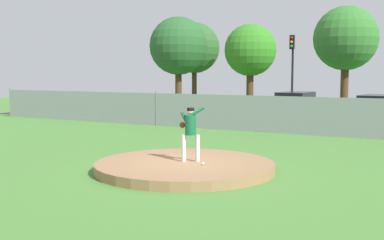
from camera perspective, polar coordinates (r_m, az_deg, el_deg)
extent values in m
plane|color=#4C8438|center=(19.65, 8.04, -2.89)|extent=(80.00, 80.00, 0.00)
cube|color=#2B2B2D|center=(27.68, 14.52, -0.59)|extent=(44.00, 7.00, 0.01)
cylinder|color=#99704C|center=(14.29, -0.86, -5.43)|extent=(5.20, 5.20, 0.27)
cylinder|color=silver|center=(14.28, -0.97, -3.30)|extent=(0.13, 0.13, 0.78)
cylinder|color=silver|center=(14.29, 0.65, -3.29)|extent=(0.13, 0.13, 0.78)
cylinder|color=#145933|center=(14.20, -0.16, -0.59)|extent=(0.32, 0.32, 0.58)
cylinder|color=#145933|center=(14.07, 0.47, 0.93)|extent=(0.47, 0.33, 0.34)
cylinder|color=#145933|center=(14.27, -0.79, 0.06)|extent=(0.29, 0.22, 0.46)
ellipsoid|color=#4C2D14|center=(14.39, -1.10, -0.58)|extent=(0.20, 0.12, 0.18)
sphere|color=tan|center=(14.16, -0.16, 0.97)|extent=(0.20, 0.20, 0.20)
cylinder|color=black|center=(14.16, -0.16, 1.26)|extent=(0.21, 0.21, 0.09)
sphere|color=white|center=(13.82, 1.29, -5.08)|extent=(0.07, 0.07, 0.07)
cube|color=gray|center=(23.30, 11.69, 0.53)|extent=(38.34, 0.03, 1.76)
cylinder|color=slate|center=(34.39, -20.36, 1.94)|extent=(0.07, 0.07, 1.86)
cylinder|color=slate|center=(26.65, -4.20, 1.34)|extent=(0.07, 0.07, 1.86)
cube|color=maroon|center=(28.36, 11.91, 1.04)|extent=(1.79, 4.55, 0.78)
cube|color=black|center=(28.32, 11.94, 2.51)|extent=(1.62, 2.51, 0.68)
cylinder|color=black|center=(29.72, 12.76, 0.46)|extent=(1.78, 0.67, 0.64)
cylinder|color=black|center=(27.08, 10.94, 0.02)|extent=(1.78, 0.67, 0.64)
cube|color=#161E4C|center=(27.31, 20.86, 0.55)|extent=(2.14, 4.46, 0.70)
cube|color=black|center=(27.26, 20.91, 2.01)|extent=(1.87, 2.49, 0.69)
cylinder|color=black|center=(28.65, 21.41, 0.04)|extent=(1.96, 0.76, 0.64)
cylinder|color=black|center=(26.03, 20.19, -0.43)|extent=(1.96, 0.76, 0.64)
cone|color=orange|center=(31.95, 7.37, 0.82)|extent=(0.32, 0.32, 0.55)
cube|color=black|center=(31.97, 7.37, 0.35)|extent=(0.40, 0.40, 0.03)
cylinder|color=black|center=(32.74, 11.57, 5.00)|extent=(0.14, 0.14, 5.28)
cube|color=black|center=(32.63, 11.54, 8.85)|extent=(0.28, 0.24, 0.90)
sphere|color=red|center=(32.53, 11.49, 9.34)|extent=(0.18, 0.18, 0.18)
sphere|color=orange|center=(32.52, 11.48, 8.86)|extent=(0.18, 0.18, 0.18)
sphere|color=green|center=(32.50, 11.47, 8.39)|extent=(0.18, 0.18, 0.18)
cylinder|color=#4C331E|center=(40.29, -1.58, 3.84)|extent=(0.53, 0.53, 3.41)
sphere|color=#295E2B|center=(40.34, -1.60, 8.60)|extent=(4.71, 4.71, 4.71)
cylinder|color=#4C331E|center=(41.82, 0.27, 3.95)|extent=(0.42, 0.42, 3.48)
sphere|color=#2F5E2B|center=(41.86, 0.27, 8.38)|extent=(4.27, 4.27, 4.27)
cylinder|color=#4C331E|center=(38.61, 6.74, 3.59)|extent=(0.55, 0.55, 3.22)
sphere|color=#348322|center=(38.64, 6.79, 8.06)|extent=(4.02, 4.02, 4.02)
cylinder|color=#4C331E|center=(33.97, 17.26, 3.50)|extent=(0.51, 0.51, 3.65)
sphere|color=#33752E|center=(34.04, 17.42, 9.05)|extent=(4.20, 4.20, 4.20)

